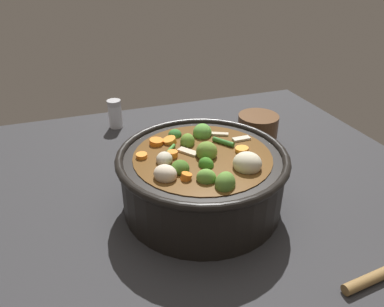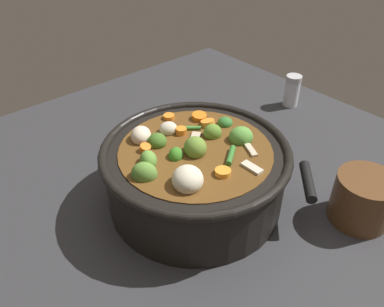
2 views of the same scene
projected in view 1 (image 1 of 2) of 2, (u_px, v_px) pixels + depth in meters
ground_plane at (202, 204)px, 0.73m from camera, size 1.10×1.10×0.00m
cooking_pot at (202, 178)px, 0.70m from camera, size 0.33×0.33×0.15m
salt_shaker at (115, 114)px, 1.03m from camera, size 0.04×0.04×0.08m
small_saucepan at (257, 131)px, 0.92m from camera, size 0.16×0.16×0.09m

